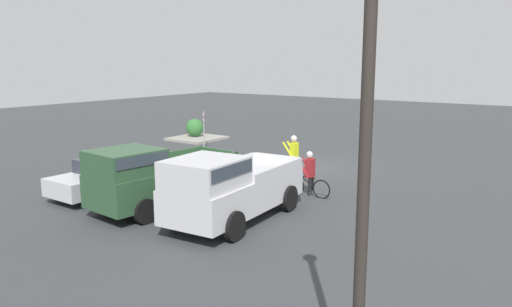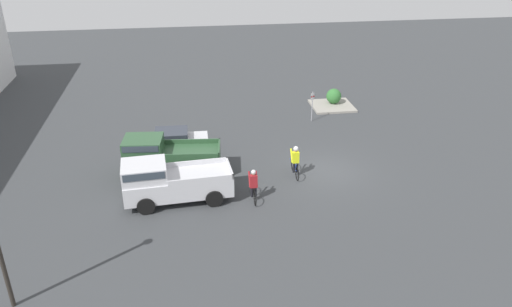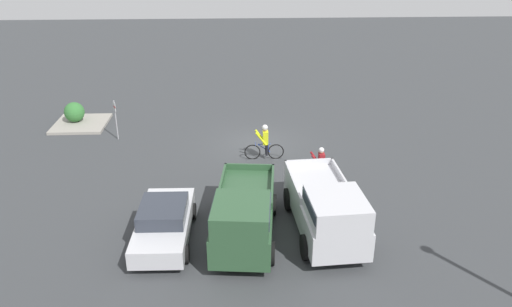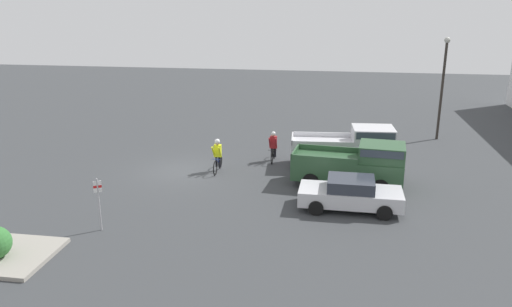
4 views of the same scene
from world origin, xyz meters
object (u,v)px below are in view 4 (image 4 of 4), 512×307
object	(u,v)px
pickup_truck_0	(350,146)
sedan_0	(350,194)
pickup_truck_1	(356,164)
cyclist_0	(218,155)
lamppost	(443,80)
fire_lane_sign	(99,199)
cyclist_1	(273,146)

from	to	relation	value
pickup_truck_0	sedan_0	bearing A→B (deg)	-0.79
pickup_truck_1	sedan_0	distance (m)	2.81
pickup_truck_1	cyclist_0	bearing A→B (deg)	-99.39
lamppost	fire_lane_sign	bearing A→B (deg)	-43.73
sedan_0	cyclist_0	size ratio (longest dim) A/B	2.29
cyclist_0	sedan_0	bearing A→B (deg)	59.38
fire_lane_sign	lamppost	bearing A→B (deg)	136.27
cyclist_1	lamppost	xyz separation A→B (m)	(-6.10, 9.68, 2.91)
pickup_truck_0	lamppost	bearing A→B (deg)	139.56
pickup_truck_1	cyclist_0	size ratio (longest dim) A/B	2.81
pickup_truck_0	cyclist_0	size ratio (longest dim) A/B	2.87
sedan_0	cyclist_1	xyz separation A→B (m)	(-6.10, -4.00, 0.13)
fire_lane_sign	cyclist_1	bearing A→B (deg)	150.83
pickup_truck_1	sedan_0	bearing A→B (deg)	-6.16
pickup_truck_1	cyclist_0	distance (m)	6.98
cyclist_0	pickup_truck_0	bearing A→B (deg)	104.55
lamppost	pickup_truck_0	bearing A→B (deg)	-40.44
pickup_truck_1	pickup_truck_0	bearing A→B (deg)	-175.61
cyclist_0	lamppost	distance (m)	15.09
sedan_0	cyclist_1	world-z (taller)	cyclist_1
cyclist_0	cyclist_1	distance (m)	3.39
lamppost	cyclist_0	bearing A→B (deg)	-55.91
sedan_0	fire_lane_sign	xyz separation A→B (m)	(3.55, -9.39, 0.58)
cyclist_1	pickup_truck_0	bearing A→B (deg)	83.45
sedan_0	cyclist_0	xyz separation A→B (m)	(-3.90, -6.59, 0.19)
sedan_0	lamppost	distance (m)	13.80
cyclist_0	pickup_truck_1	bearing A→B (deg)	80.61
lamppost	cyclist_1	bearing A→B (deg)	-57.77
cyclist_1	pickup_truck_1	bearing A→B (deg)	52.19
pickup_truck_1	fire_lane_sign	size ratio (longest dim) A/B	2.50
sedan_0	cyclist_0	distance (m)	7.66
pickup_truck_1	fire_lane_sign	distance (m)	11.56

